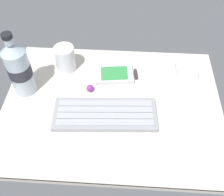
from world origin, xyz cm
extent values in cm
cube|color=beige|center=(0.00, 0.00, -1.00)|extent=(64.00, 48.00, 2.00)
cube|color=beige|center=(0.00, -23.40, 0.40)|extent=(64.00, 1.20, 0.80)
cube|color=#93969B|center=(-1.68, -4.19, 0.70)|extent=(29.58, 12.64, 1.40)
cube|color=#ADAFB5|center=(-1.87, -0.90, 1.55)|extent=(26.75, 3.52, 0.30)
cube|color=#ADAFB5|center=(-1.74, -3.09, 1.55)|extent=(26.75, 3.52, 0.30)
cube|color=#ADAFB5|center=(-1.62, -5.29, 1.55)|extent=(26.75, 3.52, 0.30)
cube|color=#ADAFB5|center=(-1.49, -7.48, 1.55)|extent=(26.75, 3.52, 0.30)
cube|color=silver|center=(0.50, 11.50, 0.70)|extent=(12.80, 8.94, 1.40)
cube|color=green|center=(0.50, 11.50, 1.45)|extent=(9.03, 6.86, 0.10)
cube|color=#333338|center=(6.86, 12.24, 0.70)|extent=(1.23, 3.87, 1.12)
cylinder|color=silver|center=(-15.84, 14.26, 4.25)|extent=(6.40, 6.40, 8.50)
cylinder|color=red|center=(-15.84, 14.26, 3.26)|extent=(5.50, 5.50, 6.12)
cylinder|color=silver|center=(-26.63, 4.30, 7.50)|extent=(6.60, 6.60, 15.00)
cone|color=silver|center=(-26.63, 4.30, 16.40)|extent=(6.60, 6.60, 2.80)
cylinder|color=silver|center=(-26.63, 4.30, 18.70)|extent=(2.51, 2.51, 1.80)
cylinder|color=black|center=(-26.63, 4.30, 20.20)|extent=(2.77, 2.77, 1.20)
cylinder|color=#2D2D38|center=(-26.63, 4.30, 8.25)|extent=(6.73, 6.73, 3.80)
cube|color=white|center=(23.20, 14.91, 1.20)|extent=(7.01, 5.61, 2.40)
sphere|color=purple|center=(-7.00, 5.00, 1.10)|extent=(2.20, 2.20, 2.20)
camera|label=1|loc=(3.00, -47.76, 61.46)|focal=42.51mm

